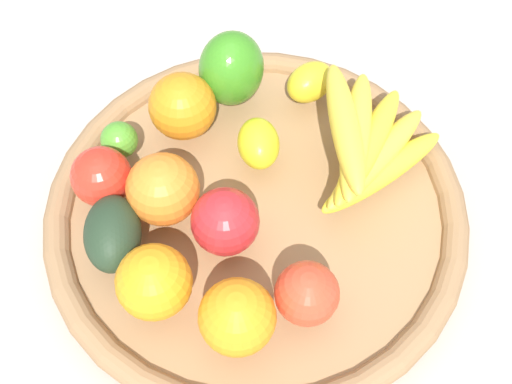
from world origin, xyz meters
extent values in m
plane|color=#B9AB9F|center=(0.00, 0.00, 0.00)|extent=(2.40, 2.40, 0.00)
cylinder|color=#A27A50|center=(0.00, 0.00, 0.01)|extent=(0.45, 0.45, 0.03)
torus|color=#9A724B|center=(0.00, 0.00, 0.03)|extent=(0.48, 0.48, 0.03)
ellipsoid|color=yellow|center=(0.16, 0.05, 0.07)|extent=(0.07, 0.06, 0.05)
ellipsoid|color=#3B8C20|center=(0.10, 0.12, 0.09)|extent=(0.09, 0.09, 0.09)
ellipsoid|color=yellow|center=(0.11, -0.09, 0.06)|extent=(0.18, 0.07, 0.03)
ellipsoid|color=yellow|center=(0.12, -0.08, 0.07)|extent=(0.18, 0.03, 0.03)
ellipsoid|color=yellow|center=(0.11, -0.06, 0.09)|extent=(0.18, 0.07, 0.03)
ellipsoid|color=yellow|center=(0.11, -0.05, 0.10)|extent=(0.17, 0.12, 0.03)
ellipsoid|color=yellow|center=(0.10, -0.04, 0.11)|extent=(0.14, 0.15, 0.03)
sphere|color=red|center=(-0.06, -0.01, 0.08)|extent=(0.08, 0.08, 0.07)
sphere|color=orange|center=(-0.15, 0.00, 0.08)|extent=(0.11, 0.11, 0.08)
sphere|color=#DF452B|center=(-0.06, -0.12, 0.07)|extent=(0.09, 0.09, 0.06)
sphere|color=orange|center=(-0.07, 0.07, 0.08)|extent=(0.09, 0.09, 0.08)
sphere|color=orange|center=(-0.13, -0.08, 0.08)|extent=(0.09, 0.09, 0.07)
ellipsoid|color=yellow|center=(0.05, 0.04, 0.07)|extent=(0.08, 0.08, 0.05)
sphere|color=orange|center=(0.02, 0.13, 0.08)|extent=(0.10, 0.10, 0.08)
sphere|color=red|center=(-0.10, 0.13, 0.08)|extent=(0.09, 0.09, 0.07)
sphere|color=#4F9D2D|center=(-0.05, 0.16, 0.06)|extent=(0.05, 0.05, 0.04)
ellipsoid|color=#233723|center=(-0.14, 0.07, 0.07)|extent=(0.10, 0.10, 0.06)
camera|label=1|loc=(-0.28, -0.24, 0.65)|focal=45.33mm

